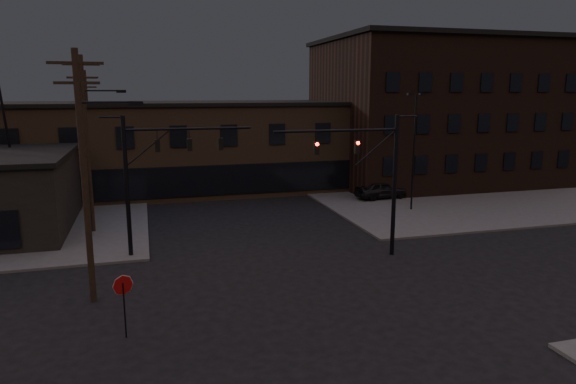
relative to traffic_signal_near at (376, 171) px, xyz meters
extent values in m
plane|color=black|center=(-5.36, -4.50, -4.93)|extent=(140.00, 140.00, 0.00)
cube|color=#474744|center=(16.64, 17.50, -4.86)|extent=(30.00, 30.00, 0.15)
cube|color=brown|center=(-5.36, 23.50, -0.93)|extent=(40.00, 12.00, 8.00)
cube|color=black|center=(16.64, 21.50, 2.07)|extent=(22.00, 16.00, 14.00)
cylinder|color=black|center=(1.14, 0.00, -0.93)|extent=(0.24, 0.24, 8.00)
cylinder|color=black|center=(-2.36, 0.00, 2.27)|extent=(7.00, 0.14, 0.14)
cube|color=#FF140C|center=(-1.19, 0.00, 1.37)|extent=(0.28, 0.22, 0.70)
cube|color=#FF140C|center=(-3.52, 0.00, 1.37)|extent=(0.28, 0.22, 0.70)
cylinder|color=black|center=(-13.36, 3.50, -0.93)|extent=(0.24, 0.24, 8.00)
cylinder|color=black|center=(-9.86, 3.50, 2.27)|extent=(7.00, 0.14, 0.14)
cube|color=black|center=(-11.61, 3.50, 1.37)|extent=(0.28, 0.22, 0.70)
cube|color=black|center=(-9.86, 3.50, 1.37)|extent=(0.28, 0.22, 0.70)
cube|color=black|center=(-8.11, 3.50, 1.37)|extent=(0.28, 0.22, 0.70)
cylinder|color=black|center=(-13.36, -6.50, -3.83)|extent=(0.06, 0.06, 2.20)
cylinder|color=maroon|center=(-13.36, -6.48, -2.83)|extent=(0.72, 0.33, 0.76)
cylinder|color=black|center=(-14.86, -2.50, 0.57)|extent=(0.28, 0.28, 11.00)
cube|color=black|center=(-14.86, -2.50, 5.47)|extent=(2.20, 0.12, 0.12)
cube|color=black|center=(-14.86, -2.50, 4.67)|extent=(1.80, 0.12, 0.12)
cube|color=black|center=(-12.56, -2.50, 3.82)|extent=(0.60, 0.25, 0.18)
cylinder|color=black|center=(-15.86, 9.50, 0.82)|extent=(0.28, 0.28, 11.50)
cube|color=black|center=(-15.86, 9.50, 5.97)|extent=(2.20, 0.12, 0.12)
cube|color=black|center=(-15.86, 9.50, 5.17)|extent=(1.80, 0.12, 0.12)
cube|color=black|center=(-13.56, 9.50, 4.32)|extent=(0.60, 0.25, 0.18)
cylinder|color=black|center=(-16.86, 21.50, 0.57)|extent=(0.28, 0.28, 11.00)
cube|color=black|center=(-16.86, 21.50, 5.47)|extent=(2.20, 0.12, 0.12)
cube|color=black|center=(-16.86, 21.50, 4.67)|extent=(1.80, 0.12, 0.12)
cylinder|color=black|center=(7.64, 9.50, -0.43)|extent=(0.14, 0.14, 9.00)
cube|color=black|center=(7.14, 9.50, 4.12)|extent=(0.50, 0.28, 0.18)
cube|color=black|center=(8.14, 9.50, 4.12)|extent=(0.50, 0.28, 0.18)
cylinder|color=black|center=(13.64, 14.50, -0.43)|extent=(0.14, 0.14, 9.00)
cube|color=black|center=(13.14, 14.50, 4.12)|extent=(0.50, 0.28, 0.18)
cube|color=black|center=(14.14, 14.50, 4.12)|extent=(0.50, 0.28, 0.18)
imported|color=black|center=(7.18, 13.97, -4.01)|extent=(4.72, 2.30, 1.55)
imported|color=silver|center=(10.84, 16.79, -4.03)|extent=(5.59, 3.80, 1.50)
imported|color=black|center=(-4.95, 20.36, -4.17)|extent=(2.58, 4.85, 1.52)
camera|label=1|loc=(-12.31, -25.70, 4.33)|focal=32.00mm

